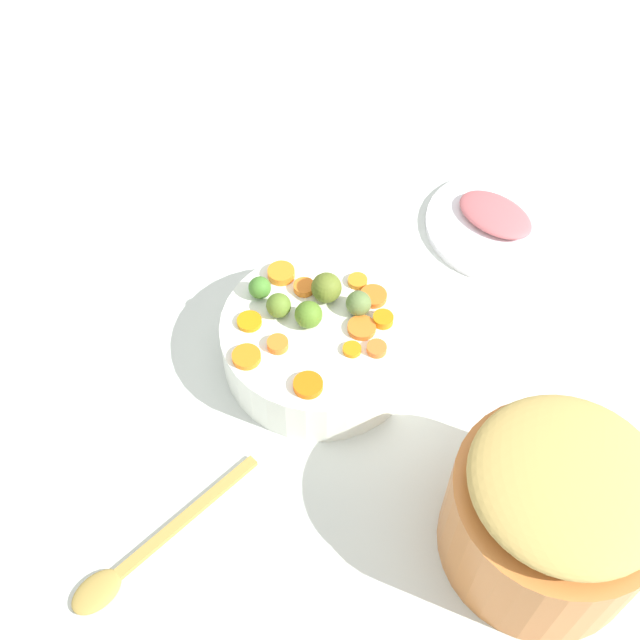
{
  "coord_description": "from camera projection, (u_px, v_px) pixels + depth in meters",
  "views": [
    {
      "loc": [
        0.37,
        0.48,
        0.92
      ],
      "look_at": [
        -0.01,
        -0.02,
        0.11
      ],
      "focal_mm": 44.0,
      "sensor_mm": 36.0,
      "label": 1
    }
  ],
  "objects": [
    {
      "name": "metal_pot",
      "position": [
        547.0,
        519.0,
        0.88
      ],
      "size": [
        0.23,
        0.23,
        0.14
      ],
      "primitive_type": "cylinder",
      "color": "#C77437",
      "rests_on": "tabletop"
    },
    {
      "name": "carrot_slice_2",
      "position": [
        281.0,
        273.0,
        1.08
      ],
      "size": [
        0.05,
        0.05,
        0.01
      ],
      "primitive_type": "cylinder",
      "rotation": [
        0.0,
        0.0,
        1.34
      ],
      "color": "orange",
      "rests_on": "serving_bowl_carrots"
    },
    {
      "name": "stuffing_mound",
      "position": [
        569.0,
        482.0,
        0.8
      ],
      "size": [
        0.21,
        0.21,
        0.05
      ],
      "primitive_type": "ellipsoid",
      "color": "tan",
      "rests_on": "metal_pot"
    },
    {
      "name": "carrot_slice_10",
      "position": [
        373.0,
        296.0,
        1.06
      ],
      "size": [
        0.05,
        0.05,
        0.01
      ],
      "primitive_type": "cylinder",
      "rotation": [
        0.0,
        0.0,
        4.16
      ],
      "color": "orange",
      "rests_on": "serving_bowl_carrots"
    },
    {
      "name": "brussels_sprout_4",
      "position": [
        260.0,
        288.0,
        1.05
      ],
      "size": [
        0.03,
        0.03,
        0.03
      ],
      "primitive_type": "sphere",
      "color": "#447E2A",
      "rests_on": "serving_bowl_carrots"
    },
    {
      "name": "carrot_slice_11",
      "position": [
        308.0,
        385.0,
        0.97
      ],
      "size": [
        0.04,
        0.04,
        0.01
      ],
      "primitive_type": "cylinder",
      "rotation": [
        0.0,
        0.0,
        4.91
      ],
      "color": "orange",
      "rests_on": "serving_bowl_carrots"
    },
    {
      "name": "ham_slice_main",
      "position": [
        495.0,
        214.0,
        1.24
      ],
      "size": [
        0.1,
        0.14,
        0.02
      ],
      "primitive_type": "ellipsoid",
      "rotation": [
        0.0,
        0.0,
        1.7
      ],
      "color": "#C15F65",
      "rests_on": "ham_plate"
    },
    {
      "name": "ham_plate",
      "position": [
        502.0,
        225.0,
        1.25
      ],
      "size": [
        0.24,
        0.24,
        0.01
      ],
      "primitive_type": "cylinder",
      "color": "white",
      "rests_on": "tabletop"
    },
    {
      "name": "carrot_slice_8",
      "position": [
        358.0,
        281.0,
        1.08
      ],
      "size": [
        0.03,
        0.03,
        0.01
      ],
      "primitive_type": "cylinder",
      "rotation": [
        0.0,
        0.0,
        4.4
      ],
      "color": "orange",
      "rests_on": "serving_bowl_carrots"
    },
    {
      "name": "wooden_spoon",
      "position": [
        137.0,
        558.0,
        0.92
      ],
      "size": [
        0.27,
        0.06,
        0.01
      ],
      "color": "#AA8B41",
      "rests_on": "tabletop"
    },
    {
      "name": "brussels_sprout_0",
      "position": [
        359.0,
        303.0,
        1.04
      ],
      "size": [
        0.03,
        0.03,
        0.03
      ],
      "primitive_type": "sphere",
      "color": "#5C763C",
      "rests_on": "serving_bowl_carrots"
    },
    {
      "name": "brussels_sprout_2",
      "position": [
        326.0,
        288.0,
        1.05
      ],
      "size": [
        0.04,
        0.04,
        0.04
      ],
      "primitive_type": "sphere",
      "color": "olive",
      "rests_on": "serving_bowl_carrots"
    },
    {
      "name": "carrot_slice_7",
      "position": [
        249.0,
        321.0,
        1.03
      ],
      "size": [
        0.04,
        0.04,
        0.01
      ],
      "primitive_type": "cylinder",
      "rotation": [
        0.0,
        0.0,
        1.7
      ],
      "color": "orange",
      "rests_on": "serving_bowl_carrots"
    },
    {
      "name": "brussels_sprout_3",
      "position": [
        309.0,
        314.0,
        1.02
      ],
      "size": [
        0.04,
        0.04,
        0.04
      ],
      "primitive_type": "sphere",
      "color": "#527C24",
      "rests_on": "serving_bowl_carrots"
    },
    {
      "name": "carrot_slice_1",
      "position": [
        352.0,
        349.0,
        1.01
      ],
      "size": [
        0.02,
        0.02,
        0.01
      ],
      "primitive_type": "cylinder",
      "rotation": [
        0.0,
        0.0,
        1.57
      ],
      "color": "orange",
      "rests_on": "serving_bowl_carrots"
    },
    {
      "name": "carrot_slice_0",
      "position": [
        377.0,
        349.0,
        1.01
      ],
      "size": [
        0.03,
        0.03,
        0.01
      ],
      "primitive_type": "cylinder",
      "rotation": [
        0.0,
        0.0,
        1.73
      ],
      "color": "orange",
      "rests_on": "serving_bowl_carrots"
    },
    {
      "name": "tabletop",
      "position": [
        323.0,
        375.0,
        1.09
      ],
      "size": [
        2.4,
        2.4,
        0.02
      ],
      "primitive_type": "cube",
      "color": "silver",
      "rests_on": "ground"
    },
    {
      "name": "carrot_slice_6",
      "position": [
        278.0,
        344.0,
        1.01
      ],
      "size": [
        0.03,
        0.03,
        0.01
      ],
      "primitive_type": "cylinder",
      "rotation": [
        0.0,
        0.0,
        1.85
      ],
      "color": "orange",
      "rests_on": "serving_bowl_carrots"
    },
    {
      "name": "carrot_slice_4",
      "position": [
        383.0,
        319.0,
        1.03
      ],
      "size": [
        0.03,
        0.03,
        0.01
      ],
      "primitive_type": "cylinder",
      "rotation": [
        0.0,
        0.0,
        3.33
      ],
      "color": "orange",
      "rests_on": "serving_bowl_carrots"
    },
    {
      "name": "brussels_sprout_1",
      "position": [
        279.0,
        305.0,
        1.03
      ],
      "size": [
        0.03,
        0.03,
        0.03
      ],
      "primitive_type": "sphere",
      "color": "olive",
      "rests_on": "serving_bowl_carrots"
    },
    {
      "name": "carrot_slice_3",
      "position": [
        246.0,
        357.0,
        1.0
      ],
      "size": [
        0.04,
        0.04,
        0.01
      ],
      "primitive_type": "cylinder",
      "rotation": [
        0.0,
        0.0,
        1.8
      ],
      "color": "orange",
      "rests_on": "serving_bowl_carrots"
    },
    {
      "name": "serving_bowl_carrots",
      "position": [
        320.0,
        342.0,
        1.07
      ],
      "size": [
        0.27,
        0.27,
        0.08
      ],
      "primitive_type": "cylinder",
      "color": "white",
      "rests_on": "tabletop"
    },
    {
      "name": "carrot_slice_9",
      "position": [
        304.0,
        287.0,
        1.07
      ],
      "size": [
        0.04,
        0.04,
        0.01
      ],
      "primitive_type": "cylinder",
      "rotation": [
        0.0,
        0.0,
        0.62
      ],
      "color": "orange",
      "rests_on": "serving_bowl_carrots"
    },
    {
      "name": "carrot_slice_5",
      "position": [
        362.0,
        328.0,
        1.03
      ],
      "size": [
        0.05,
        0.05,
        0.01
      ],
      "primitive_type": "cylinder",
      "rotation": [
        0.0,
        0.0,
        3.88
      ],
      "color": "orange",
      "rests_on": "serving_bowl_carrots"
    }
  ]
}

